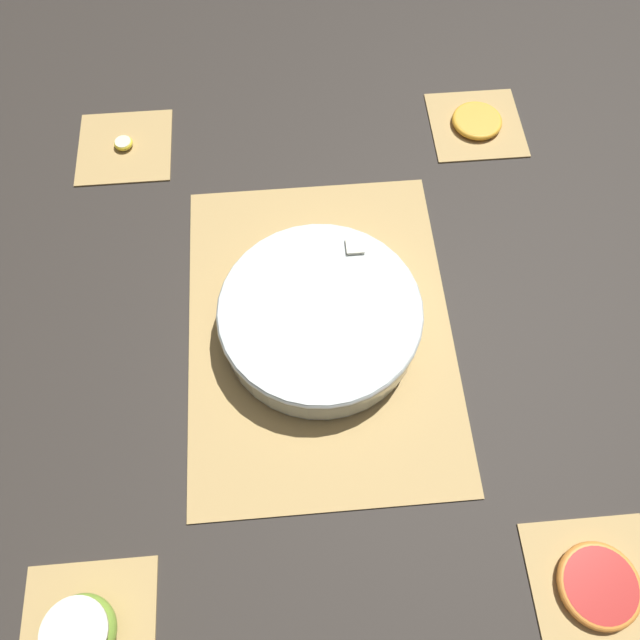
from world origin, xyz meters
The scene contains 11 objects.
ground_plane centered at (0.00, 0.00, 0.00)m, with size 6.00×6.00×0.00m, color #2D2823.
bamboo_mat_center centered at (0.00, 0.00, 0.00)m, with size 0.50×0.37×0.01m.
coaster_mat_near_left centered at (-0.36, -0.29, 0.00)m, with size 0.15×0.15×0.01m.
coaster_mat_near_right centered at (0.36, -0.29, 0.00)m, with size 0.15×0.15×0.01m.
coaster_mat_far_left centered at (-0.36, 0.29, 0.00)m, with size 0.15×0.15×0.01m.
coaster_mat_far_right centered at (0.36, 0.29, 0.00)m, with size 0.15×0.15×0.01m.
fruit_salad_bowl centered at (0.00, 0.00, 0.04)m, with size 0.28×0.28×0.06m.
apple_half centered at (0.36, -0.29, 0.03)m, with size 0.08×0.08×0.04m.
orange_slice_whole centered at (-0.36, 0.29, 0.01)m, with size 0.08×0.08×0.01m.
banana_coin_single centered at (-0.36, -0.29, 0.01)m, with size 0.03×0.03×0.01m.
grapefruit_slice centered at (0.36, 0.29, 0.01)m, with size 0.10×0.10×0.01m.
Camera 1 is at (0.38, -0.03, 0.79)m, focal length 35.00 mm.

